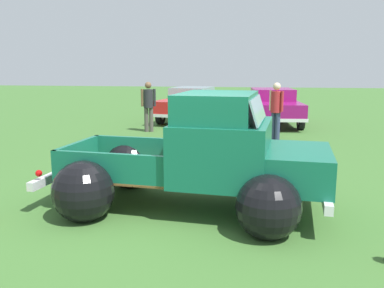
{
  "coord_description": "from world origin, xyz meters",
  "views": [
    {
      "loc": [
        1.12,
        -6.5,
        2.34
      ],
      "look_at": [
        0.0,
        0.92,
        0.9
      ],
      "focal_mm": 38.32,
      "sensor_mm": 36.0,
      "label": 1
    }
  ],
  "objects_px": {
    "spectator_0": "(276,107)",
    "spectator_1": "(148,103)",
    "vintage_pickup_truck": "(207,164)",
    "show_car_0": "(191,102)",
    "show_car_1": "(272,105)"
  },
  "relations": [
    {
      "from": "spectator_0",
      "to": "spectator_1",
      "type": "height_order",
      "value": "spectator_0"
    },
    {
      "from": "vintage_pickup_truck",
      "to": "show_car_0",
      "type": "xyz_separation_m",
      "value": [
        -1.95,
        11.04,
        0.03
      ]
    },
    {
      "from": "show_car_0",
      "to": "spectator_1",
      "type": "distance_m",
      "value": 3.46
    },
    {
      "from": "vintage_pickup_truck",
      "to": "spectator_0",
      "type": "bearing_deg",
      "value": 83.24
    },
    {
      "from": "show_car_0",
      "to": "spectator_1",
      "type": "bearing_deg",
      "value": -7.51
    },
    {
      "from": "spectator_0",
      "to": "show_car_1",
      "type": "bearing_deg",
      "value": 39.66
    },
    {
      "from": "show_car_0",
      "to": "show_car_1",
      "type": "distance_m",
      "value": 3.49
    },
    {
      "from": "show_car_0",
      "to": "spectator_1",
      "type": "height_order",
      "value": "spectator_1"
    },
    {
      "from": "show_car_1",
      "to": "spectator_0",
      "type": "height_order",
      "value": "spectator_0"
    },
    {
      "from": "show_car_1",
      "to": "spectator_1",
      "type": "relative_size",
      "value": 2.67
    },
    {
      "from": "spectator_1",
      "to": "show_car_0",
      "type": "bearing_deg",
      "value": -31.47
    },
    {
      "from": "spectator_0",
      "to": "spectator_1",
      "type": "bearing_deg",
      "value": 116.67
    },
    {
      "from": "spectator_0",
      "to": "spectator_1",
      "type": "distance_m",
      "value": 4.55
    },
    {
      "from": "vintage_pickup_truck",
      "to": "show_car_1",
      "type": "distance_m",
      "value": 10.54
    },
    {
      "from": "vintage_pickup_truck",
      "to": "show_car_0",
      "type": "bearing_deg",
      "value": 105.38
    }
  ]
}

